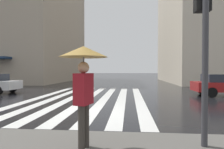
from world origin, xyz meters
The scene contains 4 objects.
ground_plane centered at (0.00, 0.00, 0.00)m, with size 220.00×220.00×0.00m, color black.
zebra_crossing centered at (4.00, 0.77, 0.00)m, with size 13.00×6.50×0.01m.
traffic_signal_post centered at (-3.66, -3.16, 2.72)m, with size 0.44×0.30×3.57m.
pedestrian_in_red_jacket centered at (-4.10, -0.79, 1.72)m, with size 0.93×0.93×1.98m.
Camera 1 is at (-7.80, -1.66, 1.67)m, focal length 31.46 mm.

